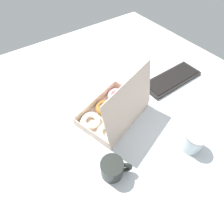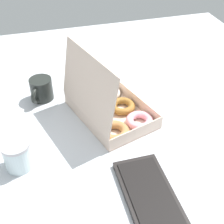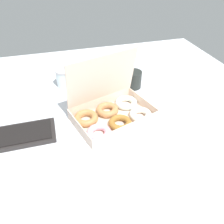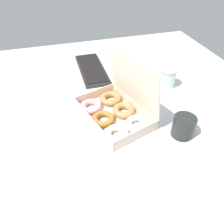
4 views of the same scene
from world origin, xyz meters
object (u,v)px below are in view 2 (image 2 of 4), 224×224
donut_box (108,109)px  glass_jar (17,155)px  coffee_mug (41,89)px  keyboard (156,209)px

donut_box → glass_jar: bearing=116.6°
donut_box → coffee_mug: (18.73, 24.00, 1.31)cm
keyboard → coffee_mug: size_ratio=3.20×
keyboard → glass_jar: 46.45cm
keyboard → coffee_mug: coffee_mug is taller
donut_box → glass_jar: donut_box is taller
keyboard → coffee_mug: bearing=21.9°
donut_box → keyboard: size_ratio=1.02×
donut_box → keyboard: donut_box is taller
donut_box → keyboard: (-45.64, -1.83, -2.43)cm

